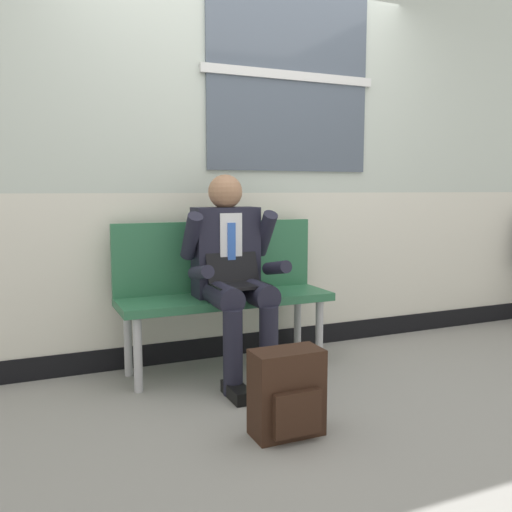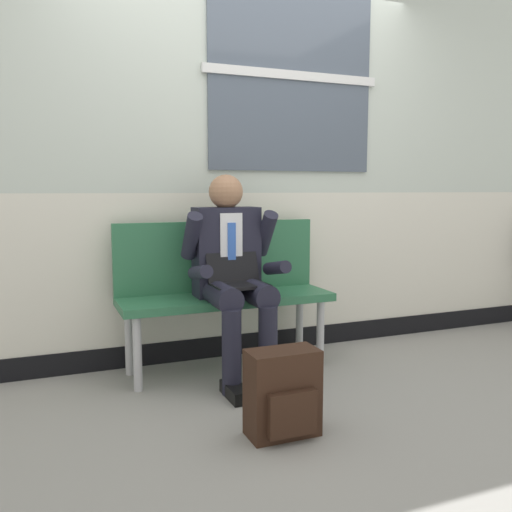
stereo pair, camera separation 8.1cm
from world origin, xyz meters
TOP-DOWN VIEW (x-y plane):
  - ground_plane at (0.00, 0.00)m, footprint 18.00×18.00m
  - station_wall at (0.00, 0.64)m, footprint 6.96×0.16m
  - bench_with_person at (-0.24, 0.37)m, footprint 1.34×0.42m
  - person_seated at (-0.24, 0.17)m, footprint 0.57×0.70m
  - backpack at (-0.30, -0.68)m, footprint 0.33×0.22m

SIDE VIEW (x-z plane):
  - ground_plane at x=0.00m, z-range 0.00..0.00m
  - backpack at x=-0.30m, z-range 0.00..0.40m
  - bench_with_person at x=-0.24m, z-range 0.08..1.02m
  - person_seated at x=-0.24m, z-range 0.04..1.28m
  - station_wall at x=0.00m, z-range -0.01..3.16m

